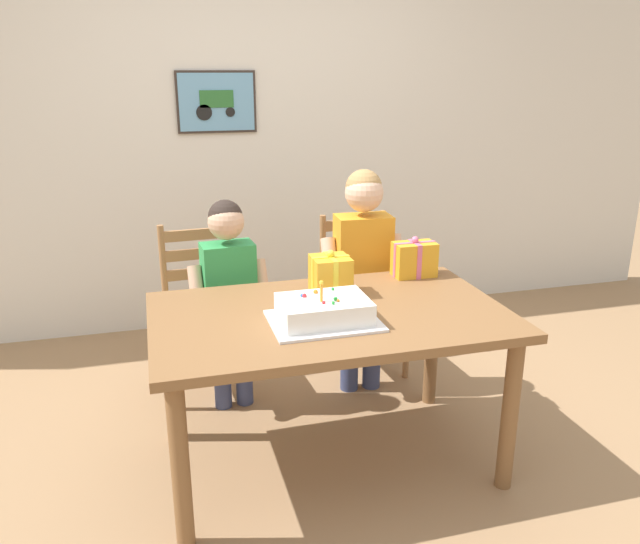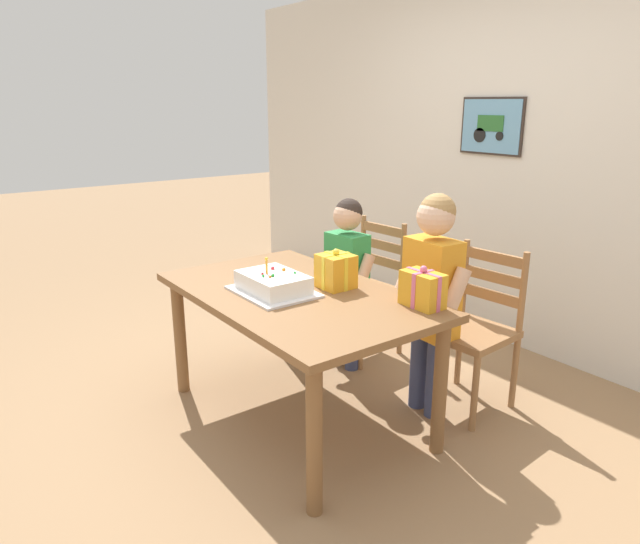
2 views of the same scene
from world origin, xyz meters
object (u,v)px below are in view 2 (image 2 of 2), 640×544
Objects in this scene: chair_right at (474,328)px; child_younger at (347,268)px; dining_table at (297,308)px; gift_box_beside_cake at (336,271)px; chair_left at (366,287)px; gift_box_red_large at (423,289)px; child_older at (432,284)px; birthday_cake at (273,284)px.

child_younger reaches higher than chair_right.
gift_box_beside_cake is (0.06, 0.21, 0.18)m from dining_table.
chair_left and chair_right have the same top height.
chair_right is 0.88m from child_younger.
gift_box_beside_cake is 0.87m from chair_right.
gift_box_red_large is 0.94m from child_younger.
gift_box_red_large reaches higher than chair_left.
gift_box_beside_cake is at bearing -119.91° from chair_right.
chair_right is (-0.09, 0.53, -0.36)m from gift_box_red_large.
dining_table is 1.64× the size of chair_right.
child_younger is at bearing 163.68° from gift_box_red_large.
gift_box_beside_cake is at bearing -126.05° from child_older.
child_younger reaches higher than chair_left.
chair_left is 0.74× the size of child_older.
gift_box_beside_cake is 0.93m from chair_left.
dining_table is at bearing -146.31° from gift_box_red_large.
gift_box_red_large is at bearing 37.93° from birthday_cake.
chair_right is (0.51, 1.00, -0.32)m from birthday_cake.
gift_box_red_large is 0.99× the size of gift_box_beside_cake.
child_younger is (-0.72, 0.00, -0.07)m from child_older.
chair_right is 0.74× the size of child_older.
gift_box_red_large is at bearing -16.32° from child_younger.
birthday_cake is 1.17m from chair_right.
dining_table is 7.10× the size of gift_box_red_large.
child_older reaches higher than gift_box_red_large.
birthday_cake is (-0.06, -0.11, 0.14)m from dining_table.
gift_box_beside_cake is at bearing 73.07° from dining_table.
child_older is 1.11× the size of child_younger.
dining_table is 0.72m from child_younger.
chair_left is 0.92m from chair_right.
birthday_cake is 0.76m from gift_box_red_large.
chair_left is at bearing 112.10° from birthday_cake.
child_younger is (-0.41, 0.41, -0.15)m from gift_box_beside_cake.
child_older reaches higher than birthday_cake.
birthday_cake is 1.12m from chair_left.
gift_box_red_large is 0.50m from gift_box_beside_cake.
child_younger reaches higher than birthday_cake.
chair_right is (0.39, 0.68, -0.36)m from gift_box_beside_cake.
child_older is (0.42, 0.73, -0.03)m from birthday_cake.
child_older is at bearing 53.95° from gift_box_beside_cake.
chair_right is at bearing 62.91° from dining_table.
child_older is at bearing 59.95° from birthday_cake.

